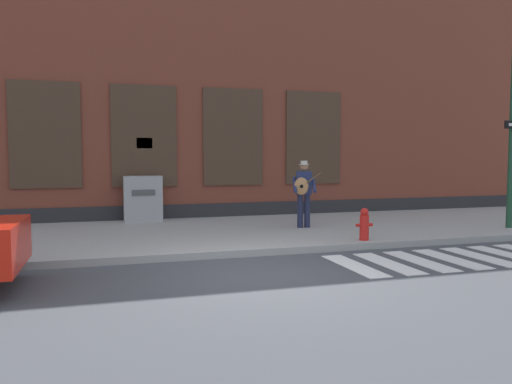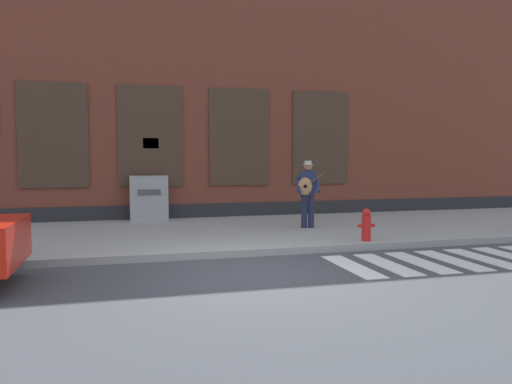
% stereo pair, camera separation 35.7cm
% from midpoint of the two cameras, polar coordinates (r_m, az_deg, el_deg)
% --- Properties ---
extents(ground_plane, '(160.00, 160.00, 0.00)m').
position_cam_midpoint_polar(ground_plane, '(8.31, -0.79, -9.53)').
color(ground_plane, '#424449').
extents(sidewalk, '(28.00, 5.39, 0.15)m').
position_cam_midpoint_polar(sidewalk, '(12.30, -6.25, -4.74)').
color(sidewalk, '#9E9E99').
rests_on(sidewalk, ground).
extents(building_backdrop, '(28.00, 4.06, 8.70)m').
position_cam_midpoint_polar(building_backdrop, '(16.96, -9.38, 12.14)').
color(building_backdrop, brown).
rests_on(building_backdrop, ground).
extents(crosswalk, '(5.20, 1.90, 0.01)m').
position_cam_midpoint_polar(crosswalk, '(10.43, 21.89, -6.99)').
color(crosswalk, silver).
rests_on(crosswalk, ground).
extents(busker, '(0.72, 0.65, 1.70)m').
position_cam_midpoint_polar(busker, '(12.67, 4.65, 0.26)').
color(busker, '#1E233D').
rests_on(busker, sidewalk).
extents(utility_box, '(1.04, 0.54, 1.27)m').
position_cam_midpoint_polar(utility_box, '(14.26, -13.50, -0.75)').
color(utility_box, '#9E9E9E').
rests_on(utility_box, sidewalk).
extents(fire_hydrant, '(0.38, 0.20, 0.70)m').
position_cam_midpoint_polar(fire_hydrant, '(11.01, 11.37, -3.64)').
color(fire_hydrant, red).
rests_on(fire_hydrant, sidewalk).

